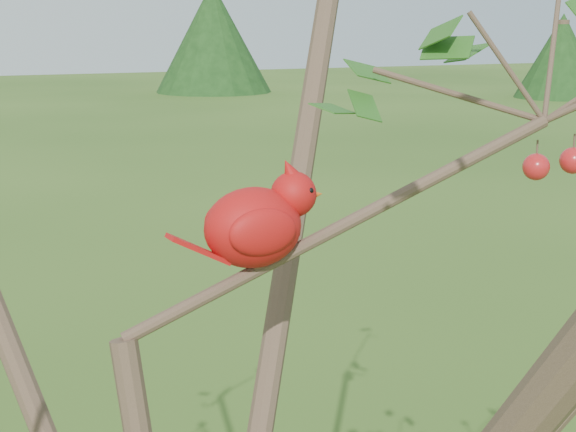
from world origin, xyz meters
The scene contains 2 objects.
crabapple_tree centered at (0.03, -0.02, 2.12)m, with size 2.35×2.05×2.95m.
cardinal centered at (0.13, 0.09, 2.09)m, with size 0.22×0.11×0.15m.
Camera 1 is at (-0.29, -0.93, 2.34)m, focal length 55.00 mm.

